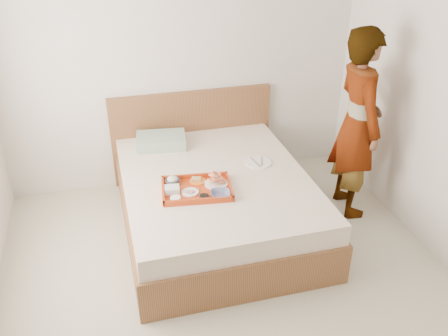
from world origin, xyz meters
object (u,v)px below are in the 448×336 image
tray (197,189)px  dinner_plate (258,163)px  person (357,124)px  bed (216,201)px

tray → dinner_plate: 0.72m
tray → person: person is taller
tray → dinner_plate: tray is taller
bed → tray: (-0.21, -0.21, 0.29)m
tray → dinner_plate: bearing=34.2°
dinner_plate → person: 0.94m
bed → person: 1.43m
bed → person: size_ratio=1.16×
bed → tray: tray is taller
dinner_plate → person: size_ratio=0.14×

